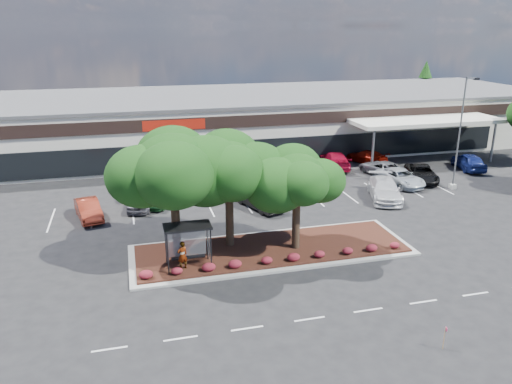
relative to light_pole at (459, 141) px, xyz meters
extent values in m
plane|color=black|center=(-17.51, -12.51, -4.36)|extent=(160.00, 160.00, 0.00)
cube|color=silver|center=(-17.51, 21.49, -1.36)|extent=(80.00, 20.00, 6.00)
cube|color=#505052|center=(-17.51, 21.49, 1.74)|extent=(80.40, 20.40, 0.30)
cube|color=black|center=(-17.51, 11.44, 0.44)|extent=(80.00, 0.25, 1.20)
cube|color=black|center=(-17.51, 11.44, -2.76)|extent=(60.00, 0.18, 2.60)
cube|color=#AB190C|center=(-23.51, 11.37, 0.44)|extent=(6.00, 0.12, 1.00)
cube|color=silver|center=(2.49, 8.99, 0.04)|extent=(16.00, 5.00, 0.40)
cylinder|color=gray|center=(-4.51, 6.99, -2.26)|extent=(0.24, 0.24, 4.20)
cylinder|color=gray|center=(9.49, 6.99, -2.26)|extent=(0.24, 0.24, 4.20)
cube|color=#9FA09A|center=(-19.51, -8.51, -4.29)|extent=(18.00, 6.00, 0.15)
cube|color=#4A2216|center=(-19.51, -8.51, -4.16)|extent=(17.20, 5.20, 0.12)
cube|color=silver|center=(-29.51, -16.51, -4.36)|extent=(1.60, 0.12, 0.01)
cube|color=silver|center=(-26.31, -16.51, -4.36)|extent=(1.60, 0.12, 0.01)
cube|color=silver|center=(-23.11, -16.51, -4.36)|extent=(1.60, 0.12, 0.01)
cube|color=silver|center=(-19.91, -16.51, -4.36)|extent=(1.60, 0.12, 0.01)
cube|color=silver|center=(-16.71, -16.51, -4.36)|extent=(1.60, 0.12, 0.01)
cube|color=silver|center=(-13.51, -16.51, -4.36)|extent=(1.60, 0.12, 0.01)
cube|color=silver|center=(-10.31, -16.51, -4.36)|extent=(1.60, 0.12, 0.01)
cube|color=silver|center=(-34.01, 0.99, -4.36)|extent=(0.12, 5.00, 0.01)
cube|color=silver|center=(-31.01, 0.99, -4.36)|extent=(0.12, 5.00, 0.01)
cube|color=silver|center=(-28.01, 0.99, -4.36)|extent=(0.12, 5.00, 0.01)
cube|color=silver|center=(-25.01, 0.99, -4.36)|extent=(0.12, 5.00, 0.01)
cube|color=silver|center=(-22.01, 0.99, -4.36)|extent=(0.12, 5.00, 0.01)
cube|color=silver|center=(-19.01, 0.99, -4.36)|extent=(0.12, 5.00, 0.01)
cube|color=silver|center=(-16.01, 0.99, -4.36)|extent=(0.12, 5.00, 0.01)
cube|color=silver|center=(-13.01, 0.99, -4.36)|extent=(0.12, 5.00, 0.01)
cube|color=silver|center=(-10.01, 0.99, -4.36)|extent=(0.12, 5.00, 0.01)
cube|color=silver|center=(-7.01, 0.99, -4.36)|extent=(0.12, 5.00, 0.01)
cube|color=silver|center=(-4.01, 0.99, -4.36)|extent=(0.12, 5.00, 0.01)
cube|color=silver|center=(-1.01, 0.99, -4.36)|extent=(0.12, 5.00, 0.01)
cylinder|color=black|center=(-26.26, -9.06, -2.85)|extent=(0.08, 0.08, 2.50)
cylinder|color=black|center=(-23.76, -9.06, -2.85)|extent=(0.08, 0.08, 2.50)
cylinder|color=black|center=(-26.26, -10.36, -2.85)|extent=(0.08, 0.08, 2.50)
cylinder|color=black|center=(-23.76, -10.36, -2.85)|extent=(0.08, 0.08, 2.50)
cube|color=black|center=(-25.01, -9.71, -1.56)|extent=(2.75, 1.55, 0.10)
cube|color=silver|center=(-25.01, -9.06, -2.73)|extent=(2.30, 0.03, 2.00)
cube|color=black|center=(-25.01, -9.46, -3.65)|extent=(2.00, 0.35, 0.06)
cone|color=#0F3A10|center=(16.49, 31.49, 0.14)|extent=(3.96, 3.96, 9.00)
imported|color=#594C47|center=(-25.40, -9.98, -3.23)|extent=(0.75, 0.63, 1.74)
cube|color=#9FA09A|center=(-0.11, 0.00, -4.16)|extent=(0.50, 0.50, 0.40)
cylinder|color=gray|center=(-0.11, 0.00, 0.76)|extent=(0.14, 0.14, 9.44)
cube|color=gray|center=(0.34, 0.01, 5.33)|extent=(0.91, 0.26, 0.14)
cube|color=black|center=(0.84, 0.04, 5.26)|extent=(0.46, 0.32, 0.18)
cube|color=#9F7953|center=(-14.94, -20.32, -3.80)|extent=(0.03, 0.03, 1.13)
cube|color=#FD4285|center=(-14.89, -20.32, -3.33)|extent=(0.02, 0.14, 0.18)
imported|color=maroon|center=(-31.23, 0.57, -3.63)|extent=(2.46, 4.64, 1.45)
imported|color=slate|center=(-27.24, 1.92, -3.62)|extent=(2.81, 4.69, 1.49)
imported|color=#1E5726|center=(-25.82, 2.40, -3.62)|extent=(3.37, 4.72, 1.49)
imported|color=navy|center=(-16.33, 1.58, -3.68)|extent=(2.47, 4.29, 1.37)
imported|color=black|center=(-18.16, -0.41, -3.52)|extent=(3.43, 5.40, 1.68)
imported|color=#59575F|center=(-11.43, 3.33, -3.69)|extent=(3.66, 5.00, 1.34)
imported|color=silver|center=(-7.42, -0.98, -3.52)|extent=(4.16, 6.25, 1.68)
imported|color=#B6BEC4|center=(-4.14, 2.08, -3.64)|extent=(3.11, 5.46, 1.44)
imported|color=black|center=(-1.55, 2.79, -3.63)|extent=(4.02, 5.75, 1.46)
imported|color=white|center=(-26.67, 7.90, -3.66)|extent=(3.75, 5.50, 1.40)
imported|color=white|center=(-27.24, 5.41, -3.60)|extent=(2.98, 5.71, 1.53)
imported|color=maroon|center=(-16.18, 7.38, -3.63)|extent=(2.77, 5.31, 1.47)
imported|color=silver|center=(-11.10, 8.29, -3.69)|extent=(2.86, 4.29, 1.34)
imported|color=maroon|center=(-7.63, 9.00, -3.54)|extent=(3.27, 6.01, 1.65)
imported|color=slate|center=(-4.20, 5.50, -3.66)|extent=(3.65, 5.49, 1.40)
imported|color=maroon|center=(-3.62, 9.98, -3.67)|extent=(3.79, 5.18, 1.39)
imported|color=navy|center=(5.22, 5.01, -3.52)|extent=(3.05, 5.26, 1.68)
camera|label=1|loc=(-27.95, -36.65, 9.50)|focal=35.00mm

